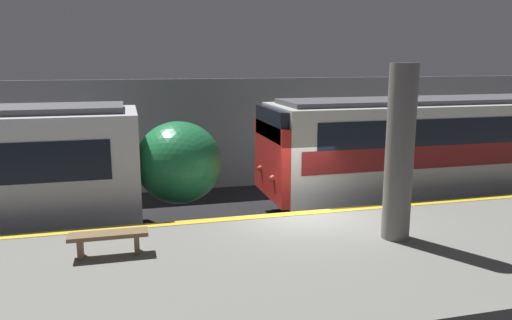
{
  "coord_description": "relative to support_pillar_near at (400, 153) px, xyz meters",
  "views": [
    {
      "loc": [
        -4.19,
        -11.28,
        4.83
      ],
      "look_at": [
        -0.97,
        1.04,
        2.24
      ],
      "focal_mm": 35.0,
      "sensor_mm": 36.0,
      "label": 1
    }
  ],
  "objects": [
    {
      "name": "support_pillar_near",
      "position": [
        0.0,
        0.0,
        0.0
      ],
      "size": [
        0.58,
        0.58,
        3.66
      ],
      "color": "slate",
      "rests_on": "platform"
    },
    {
      "name": "station_rear_barrier",
      "position": [
        -1.23,
        9.3,
        -0.86
      ],
      "size": [
        50.0,
        0.15,
        4.12
      ],
      "color": "gray",
      "rests_on": "ground"
    },
    {
      "name": "platform_bench",
      "position": [
        -5.87,
        0.54,
        -1.49
      ],
      "size": [
        1.5,
        0.4,
        0.45
      ],
      "color": "brown",
      "rests_on": "platform"
    },
    {
      "name": "train_boxy",
      "position": [
        5.96,
        4.86,
        -1.05
      ],
      "size": [
        14.91,
        3.01,
        3.62
      ],
      "color": "black",
      "rests_on": "ground"
    },
    {
      "name": "ground_plane",
      "position": [
        -1.23,
        2.26,
        -2.92
      ],
      "size": [
        120.0,
        120.0,
        0.0
      ],
      "primitive_type": "plane",
      "color": "black"
    },
    {
      "name": "platform",
      "position": [
        -1.23,
        -0.49,
        -2.38
      ],
      "size": [
        40.0,
        5.49,
        1.1
      ],
      "color": "slate",
      "rests_on": "ground"
    }
  ]
}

